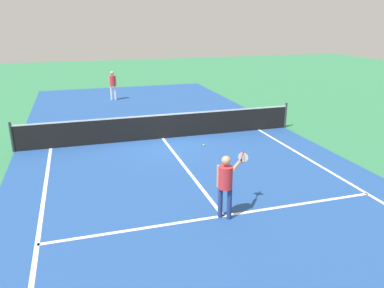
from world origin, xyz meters
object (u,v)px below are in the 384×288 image
Objects in this scene: net at (162,126)px; tennis_ball_near_net at (204,145)px; player_near at (226,180)px; player_far at (113,82)px.

tennis_ball_near_net is at bearing -47.00° from net.
player_near is 23.28× the size of tennis_ball_near_net.
player_far reaches higher than net.
player_near is at bearing -103.24° from tennis_ball_near_net.
net is 8.12m from player_far.
player_near is at bearing -85.83° from player_far.
tennis_ball_near_net is (1.21, 5.14, -0.91)m from player_near.
tennis_ball_near_net is (2.27, -9.35, -0.97)m from player_far.
net is 6.48m from player_near.
net reaches higher than tennis_ball_near_net.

